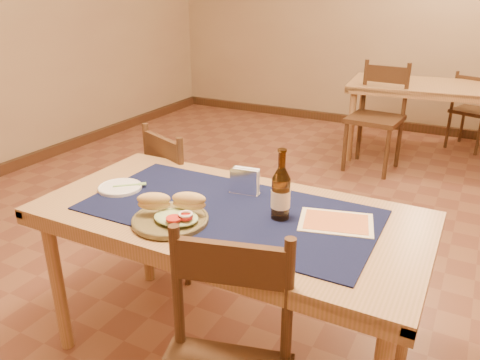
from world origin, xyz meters
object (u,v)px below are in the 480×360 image
at_px(back_table, 439,93).
at_px(sandwich_plate, 172,215).
at_px(chair_main_far, 187,196).
at_px(beer_bottle, 281,193).
at_px(main_table, 229,228).
at_px(napkin_holder, 245,182).

bearing_deg(back_table, sandwich_plate, -99.97).
height_order(chair_main_far, sandwich_plate, chair_main_far).
xyz_separation_m(back_table, beer_bottle, (-0.26, -3.28, 0.19)).
relative_size(main_table, beer_bottle, 5.59).
xyz_separation_m(chair_main_far, sandwich_plate, (0.46, -0.77, 0.32)).
bearing_deg(sandwich_plate, napkin_holder, 71.51).
height_order(main_table, back_table, same).
bearing_deg(main_table, back_table, 81.81).
height_order(sandwich_plate, beer_bottle, beer_bottle).
height_order(back_table, chair_main_far, chair_main_far).
height_order(main_table, sandwich_plate, sandwich_plate).
bearing_deg(back_table, main_table, -98.19).
bearing_deg(back_table, beer_bottle, -94.53).
bearing_deg(sandwich_plate, back_table, 80.03).
bearing_deg(chair_main_far, back_table, 68.62).
bearing_deg(main_table, napkin_holder, 94.95).
bearing_deg(main_table, chair_main_far, 136.48).
xyz_separation_m(chair_main_far, napkin_holder, (0.58, -0.39, 0.35)).
relative_size(sandwich_plate, napkin_holder, 2.15).
distance_m(main_table, chair_main_far, 0.85).
bearing_deg(napkin_holder, chair_main_far, 146.01).
distance_m(sandwich_plate, napkin_holder, 0.40).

